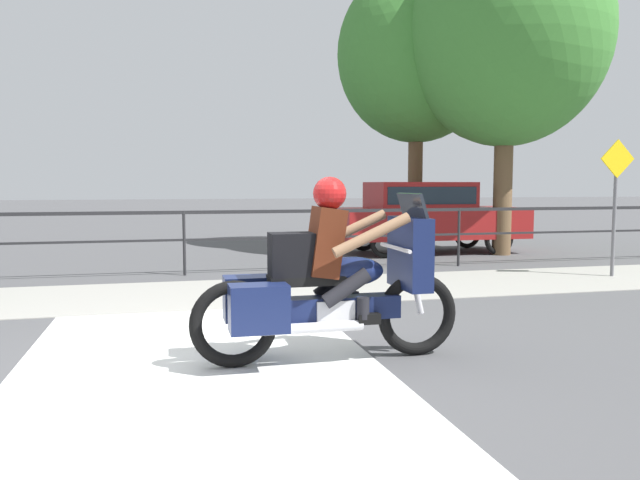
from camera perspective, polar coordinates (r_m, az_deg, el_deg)
ground_plane at (r=5.73m, az=-10.76°, el=-10.76°), size 120.00×120.00×0.00m
sidewalk_band at (r=9.04m, az=-11.92°, el=-4.87°), size 44.00×2.40×0.01m
crosswalk_band at (r=5.53m, az=-10.97°, el=-11.29°), size 3.07×6.00×0.01m
fence_railing at (r=10.84m, az=-12.34°, el=1.40°), size 36.00×0.05×1.11m
motorcycle at (r=5.46m, az=0.76°, el=-3.77°), size 2.42×0.76×1.62m
parked_car at (r=14.27m, az=9.66°, el=2.47°), size 4.26×1.62×1.60m
street_sign at (r=11.53m, az=25.41°, el=3.94°), size 0.64×0.06×2.30m
tree_behind_sign at (r=15.50m, az=8.85°, el=16.36°), size 3.76×3.76×6.67m
tree_behind_car at (r=14.64m, az=16.70°, el=17.53°), size 4.36×4.36×7.17m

